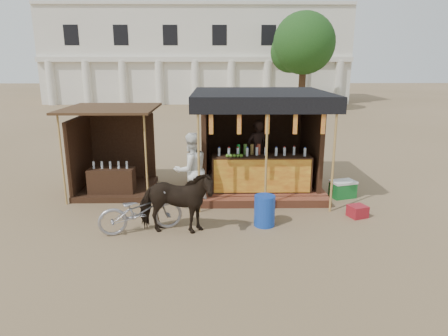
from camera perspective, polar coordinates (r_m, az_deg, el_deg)
ground at (r=8.40m, az=0.17°, el=-10.14°), size 120.00×120.00×0.00m
main_stall at (r=11.31m, az=4.94°, el=1.98°), size 3.60×3.61×2.78m
secondary_stall at (r=11.57m, az=-16.01°, el=0.85°), size 2.40×2.40×2.38m
cow at (r=8.48m, az=-6.92°, el=-4.91°), size 1.70×0.87×1.39m
motorbike at (r=8.76m, az=-11.83°, el=-6.03°), size 1.90×1.18×0.94m
bystander at (r=9.97m, az=-4.70°, el=-0.29°), size 1.15×1.07×1.89m
blue_barrel at (r=8.97m, az=5.81°, el=-6.08°), size 0.56×0.56×0.70m
red_crate at (r=9.99m, az=18.54°, el=-5.88°), size 0.49×0.47×0.28m
cooler at (r=11.24m, az=16.60°, el=-2.89°), size 0.74×0.61×0.46m
background_building at (r=37.59m, az=-3.84°, el=15.64°), size 26.00×7.45×8.18m
tree at (r=30.35m, az=10.92°, el=16.80°), size 4.50×4.40×7.00m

